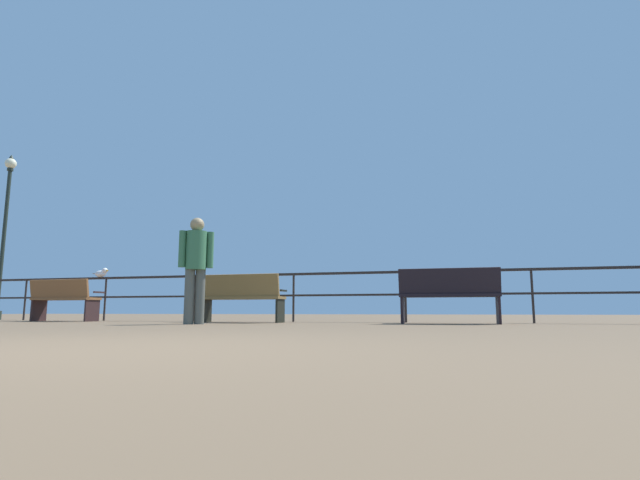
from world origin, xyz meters
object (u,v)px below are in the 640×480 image
bench_near_left (241,295)px  seagull_on_rail (101,273)px  bench_near_right (449,292)px  person_by_bench (196,262)px  bench_far_left (63,297)px  lamppost_left (5,224)px

bench_near_left → seagull_on_rail: size_ratio=3.70×
bench_near_right → person_by_bench: person_by_bench is taller
seagull_on_rail → person_by_bench: bearing=-30.9°
bench_far_left → seagull_on_rail: seagull_on_rail is taller
person_by_bench → seagull_on_rail: bearing=149.1°
bench_far_left → bench_near_right: size_ratio=0.91×
bench_far_left → seagull_on_rail: 1.09m
lamppost_left → person_by_bench: lamppost_left is taller
person_by_bench → bench_near_right: bearing=17.5°
bench_far_left → seagull_on_rail: (0.18, 0.91, 0.58)m
seagull_on_rail → bench_near_right: bearing=-6.7°
person_by_bench → seagull_on_rail: person_by_bench is taller
lamppost_left → seagull_on_rail: (3.16, -0.18, -1.34)m
bench_near_right → bench_far_left: bearing=179.9°
bench_near_left → bench_far_left: bearing=179.9°
person_by_bench → seagull_on_rail: (-3.69, 2.21, 0.06)m
bench_near_left → lamppost_left: bearing=171.2°
bench_near_left → person_by_bench: size_ratio=0.92×
bench_near_left → lamppost_left: size_ratio=0.39×
bench_far_left → person_by_bench: size_ratio=0.85×
bench_near_right → lamppost_left: lamppost_left is taller
bench_far_left → person_by_bench: person_by_bench is taller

